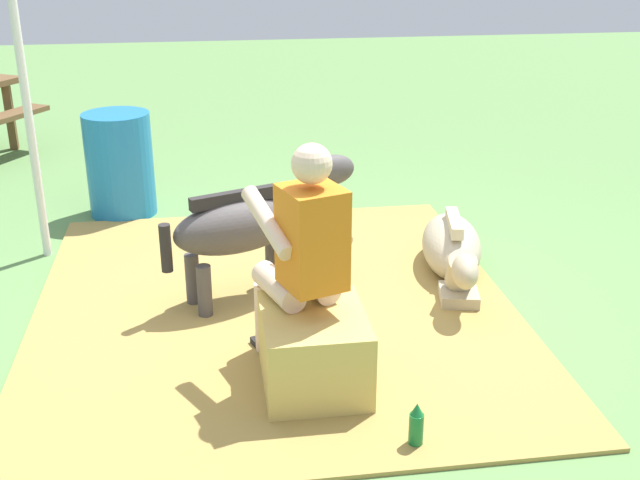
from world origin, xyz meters
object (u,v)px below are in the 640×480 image
(hay_bale, at_px, (314,351))
(water_barrel, at_px, (120,164))
(person_seated, at_px, (302,251))
(pony_lying, at_px, (453,250))
(soda_bottle, at_px, (416,426))
(pony_standing, at_px, (251,223))
(tent_pole_right, at_px, (25,92))

(hay_bale, distance_m, water_barrel, 3.12)
(person_seated, height_order, pony_lying, person_seated)
(person_seated, distance_m, pony_lying, 1.70)
(person_seated, xyz_separation_m, pony_lying, (1.11, -1.18, -0.53))
(person_seated, relative_size, soda_bottle, 5.46)
(soda_bottle, height_order, water_barrel, water_barrel)
(hay_bale, distance_m, pony_standing, 1.17)
(person_seated, distance_m, tent_pole_right, 2.56)
(hay_bale, distance_m, person_seated, 0.52)
(pony_lying, bearing_deg, soda_bottle, 158.02)
(pony_standing, relative_size, water_barrel, 1.51)
(hay_bale, relative_size, pony_lying, 0.46)
(hay_bale, xyz_separation_m, tent_pole_right, (2.05, 1.69, 0.98))
(pony_lying, bearing_deg, tent_pole_right, 74.39)
(hay_bale, distance_m, pony_lying, 1.70)
(pony_standing, bearing_deg, pony_lying, -83.25)
(pony_standing, height_order, soda_bottle, pony_standing)
(hay_bale, xyz_separation_m, person_seated, (0.16, 0.04, 0.50))
(hay_bale, height_order, pony_lying, hay_bale)
(person_seated, height_order, water_barrel, person_seated)
(soda_bottle, height_order, tent_pole_right, tent_pole_right)
(water_barrel, bearing_deg, person_seated, -156.80)
(tent_pole_right, bearing_deg, pony_lying, -105.61)
(person_seated, relative_size, water_barrel, 1.55)
(hay_bale, height_order, soda_bottle, hay_bale)
(hay_bale, height_order, pony_standing, pony_standing)
(pony_lying, distance_m, soda_bottle, 1.98)
(hay_bale, bearing_deg, pony_lying, -42.09)
(water_barrel, bearing_deg, hay_bale, -157.32)
(person_seated, distance_m, soda_bottle, 1.04)
(pony_standing, distance_m, soda_bottle, 1.84)
(water_barrel, xyz_separation_m, tent_pole_right, (-0.82, 0.49, 0.78))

